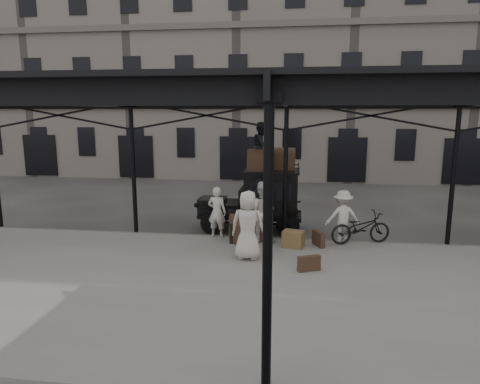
{
  "coord_description": "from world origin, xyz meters",
  "views": [
    {
      "loc": [
        0.38,
        -11.38,
        4.19
      ],
      "look_at": [
        -1.39,
        1.6,
        1.7
      ],
      "focal_mm": 32.0,
      "sensor_mm": 36.0,
      "label": 1
    }
  ],
  "objects_px": {
    "porter_left": "(217,212)",
    "porter_official": "(259,209)",
    "steamer_trunk_roof_near": "(260,162)",
    "taxi": "(263,197)",
    "steamer_trunk_platform": "(247,229)",
    "bicycle": "(361,228)"
  },
  "relations": [
    {
      "from": "porter_official",
      "to": "steamer_trunk_platform",
      "type": "xyz_separation_m",
      "value": [
        -0.36,
        -0.26,
        -0.61
      ]
    },
    {
      "from": "taxi",
      "to": "steamer_trunk_platform",
      "type": "distance_m",
      "value": 1.94
    },
    {
      "from": "taxi",
      "to": "porter_official",
      "type": "xyz_separation_m",
      "value": [
        0.01,
        -1.52,
        -0.08
      ]
    },
    {
      "from": "porter_left",
      "to": "steamer_trunk_roof_near",
      "type": "xyz_separation_m",
      "value": [
        1.26,
        1.28,
        1.51
      ]
    },
    {
      "from": "porter_left",
      "to": "bicycle",
      "type": "height_order",
      "value": "porter_left"
    },
    {
      "from": "taxi",
      "to": "steamer_trunk_platform",
      "type": "height_order",
      "value": "taxi"
    },
    {
      "from": "porter_left",
      "to": "porter_official",
      "type": "bearing_deg",
      "value": -172.22
    },
    {
      "from": "porter_left",
      "to": "steamer_trunk_platform",
      "type": "relative_size",
      "value": 1.65
    },
    {
      "from": "porter_left",
      "to": "porter_official",
      "type": "height_order",
      "value": "porter_official"
    },
    {
      "from": "taxi",
      "to": "steamer_trunk_roof_near",
      "type": "relative_size",
      "value": 4.33
    },
    {
      "from": "bicycle",
      "to": "steamer_trunk_platform",
      "type": "relative_size",
      "value": 1.89
    },
    {
      "from": "bicycle",
      "to": "steamer_trunk_roof_near",
      "type": "bearing_deg",
      "value": 49.7
    },
    {
      "from": "taxi",
      "to": "porter_official",
      "type": "height_order",
      "value": "taxi"
    },
    {
      "from": "steamer_trunk_roof_near",
      "to": "steamer_trunk_platform",
      "type": "xyz_separation_m",
      "value": [
        -0.26,
        -1.54,
        -1.97
      ]
    },
    {
      "from": "porter_official",
      "to": "steamer_trunk_platform",
      "type": "bearing_deg",
      "value": 82.46
    },
    {
      "from": "porter_official",
      "to": "bicycle",
      "type": "xyz_separation_m",
      "value": [
        3.16,
        -0.07,
        -0.48
      ]
    },
    {
      "from": "taxi",
      "to": "bicycle",
      "type": "relative_size",
      "value": 1.92
    },
    {
      "from": "porter_left",
      "to": "bicycle",
      "type": "distance_m",
      "value": 4.53
    },
    {
      "from": "porter_official",
      "to": "steamer_trunk_platform",
      "type": "distance_m",
      "value": 0.75
    },
    {
      "from": "porter_official",
      "to": "steamer_trunk_platform",
      "type": "height_order",
      "value": "porter_official"
    },
    {
      "from": "taxi",
      "to": "bicycle",
      "type": "xyz_separation_m",
      "value": [
        3.17,
        -1.59,
        -0.55
      ]
    },
    {
      "from": "porter_left",
      "to": "steamer_trunk_roof_near",
      "type": "bearing_deg",
      "value": -126.92
    }
  ]
}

